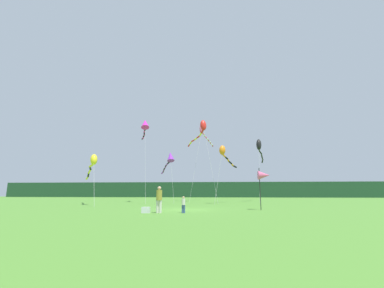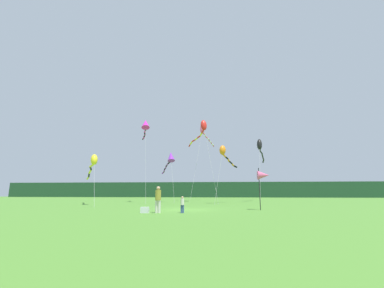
{
  "view_description": "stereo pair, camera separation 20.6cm",
  "coord_description": "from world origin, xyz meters",
  "px_view_note": "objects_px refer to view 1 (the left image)",
  "views": [
    {
      "loc": [
        2.38,
        -20.07,
        1.38
      ],
      "look_at": [
        0.0,
        6.0,
        6.41
      ],
      "focal_mm": 23.31,
      "sensor_mm": 36.0,
      "label": 1
    },
    {
      "loc": [
        2.58,
        -20.05,
        1.38
      ],
      "look_at": [
        0.0,
        6.0,
        6.41
      ],
      "focal_mm": 23.31,
      "sensor_mm": 36.0,
      "label": 2
    }
  ],
  "objects_px": {
    "banner_flag_pole": "(264,176)",
    "kite_rainbow": "(203,131)",
    "cooler_box": "(146,210)",
    "kite_purple": "(170,158)",
    "kite_red": "(202,128)",
    "kite_magenta": "(145,125)",
    "kite_yellow": "(93,163)",
    "kite_black": "(259,147)",
    "person_child": "(183,204)",
    "kite_orange": "(224,153)",
    "person_adult": "(159,198)"
  },
  "relations": [
    {
      "from": "person_adult",
      "to": "kite_red",
      "type": "bearing_deg",
      "value": 83.47
    },
    {
      "from": "kite_yellow",
      "to": "kite_black",
      "type": "relative_size",
      "value": 0.83
    },
    {
      "from": "person_adult",
      "to": "cooler_box",
      "type": "distance_m",
      "value": 1.15
    },
    {
      "from": "kite_purple",
      "to": "kite_orange",
      "type": "height_order",
      "value": "kite_orange"
    },
    {
      "from": "cooler_box",
      "to": "kite_magenta",
      "type": "distance_m",
      "value": 19.34
    },
    {
      "from": "kite_black",
      "to": "kite_rainbow",
      "type": "bearing_deg",
      "value": 171.85
    },
    {
      "from": "cooler_box",
      "to": "banner_flag_pole",
      "type": "height_order",
      "value": "banner_flag_pole"
    },
    {
      "from": "kite_magenta",
      "to": "kite_black",
      "type": "relative_size",
      "value": 1.09
    },
    {
      "from": "cooler_box",
      "to": "kite_black",
      "type": "relative_size",
      "value": 0.05
    },
    {
      "from": "banner_flag_pole",
      "to": "kite_rainbow",
      "type": "relative_size",
      "value": 0.27
    },
    {
      "from": "kite_magenta",
      "to": "person_child",
      "type": "bearing_deg",
      "value": -64.64
    },
    {
      "from": "kite_orange",
      "to": "kite_purple",
      "type": "bearing_deg",
      "value": 153.98
    },
    {
      "from": "kite_purple",
      "to": "kite_black",
      "type": "distance_m",
      "value": 13.29
    },
    {
      "from": "cooler_box",
      "to": "kite_rainbow",
      "type": "xyz_separation_m",
      "value": [
        2.85,
        21.41,
        10.63
      ]
    },
    {
      "from": "kite_yellow",
      "to": "kite_purple",
      "type": "bearing_deg",
      "value": 46.45
    },
    {
      "from": "person_child",
      "to": "kite_purple",
      "type": "distance_m",
      "value": 18.06
    },
    {
      "from": "person_adult",
      "to": "kite_red",
      "type": "height_order",
      "value": "kite_red"
    },
    {
      "from": "kite_yellow",
      "to": "kite_magenta",
      "type": "relative_size",
      "value": 0.76
    },
    {
      "from": "person_child",
      "to": "banner_flag_pole",
      "type": "relative_size",
      "value": 0.34
    },
    {
      "from": "kite_black",
      "to": "person_adult",
      "type": "bearing_deg",
      "value": -117.18
    },
    {
      "from": "kite_orange",
      "to": "kite_rainbow",
      "type": "bearing_deg",
      "value": 109.91
    },
    {
      "from": "person_adult",
      "to": "banner_flag_pole",
      "type": "relative_size",
      "value": 0.54
    },
    {
      "from": "kite_orange",
      "to": "kite_red",
      "type": "relative_size",
      "value": 0.61
    },
    {
      "from": "cooler_box",
      "to": "kite_red",
      "type": "relative_size",
      "value": 0.05
    },
    {
      "from": "banner_flag_pole",
      "to": "kite_black",
      "type": "bearing_deg",
      "value": 80.61
    },
    {
      "from": "kite_orange",
      "to": "kite_magenta",
      "type": "distance_m",
      "value": 11.64
    },
    {
      "from": "cooler_box",
      "to": "kite_red",
      "type": "bearing_deg",
      "value": 80.78
    },
    {
      "from": "kite_magenta",
      "to": "cooler_box",
      "type": "bearing_deg",
      "value": -72.83
    },
    {
      "from": "person_adult",
      "to": "kite_black",
      "type": "relative_size",
      "value": 0.17
    },
    {
      "from": "kite_orange",
      "to": "kite_rainbow",
      "type": "xyz_separation_m",
      "value": [
        -2.87,
        7.92,
        4.78
      ]
    },
    {
      "from": "cooler_box",
      "to": "kite_rainbow",
      "type": "relative_size",
      "value": 0.04
    },
    {
      "from": "cooler_box",
      "to": "kite_yellow",
      "type": "bearing_deg",
      "value": 132.71
    },
    {
      "from": "kite_purple",
      "to": "kite_yellow",
      "type": "bearing_deg",
      "value": -133.55
    },
    {
      "from": "kite_black",
      "to": "cooler_box",
      "type": "bearing_deg",
      "value": -118.94
    },
    {
      "from": "kite_magenta",
      "to": "kite_rainbow",
      "type": "distance_m",
      "value": 9.59
    },
    {
      "from": "person_adult",
      "to": "kite_black",
      "type": "height_order",
      "value": "kite_black"
    },
    {
      "from": "kite_yellow",
      "to": "kite_rainbow",
      "type": "distance_m",
      "value": 17.8
    },
    {
      "from": "kite_black",
      "to": "kite_magenta",
      "type": "bearing_deg",
      "value": -164.21
    },
    {
      "from": "cooler_box",
      "to": "kite_purple",
      "type": "relative_size",
      "value": 0.07
    },
    {
      "from": "kite_purple",
      "to": "kite_red",
      "type": "bearing_deg",
      "value": 6.05
    },
    {
      "from": "kite_orange",
      "to": "person_adult",
      "type": "bearing_deg",
      "value": -109.99
    },
    {
      "from": "kite_rainbow",
      "to": "kite_yellow",
      "type": "bearing_deg",
      "value": -134.24
    },
    {
      "from": "kite_purple",
      "to": "kite_magenta",
      "type": "relative_size",
      "value": 0.67
    },
    {
      "from": "person_adult",
      "to": "kite_red",
      "type": "relative_size",
      "value": 0.15
    },
    {
      "from": "person_child",
      "to": "kite_red",
      "type": "relative_size",
      "value": 0.1
    },
    {
      "from": "kite_red",
      "to": "kite_black",
      "type": "bearing_deg",
      "value": 17.96
    },
    {
      "from": "kite_black",
      "to": "kite_yellow",
      "type": "bearing_deg",
      "value": -151.72
    },
    {
      "from": "banner_flag_pole",
      "to": "kite_orange",
      "type": "height_order",
      "value": "kite_orange"
    },
    {
      "from": "kite_purple",
      "to": "kite_orange",
      "type": "distance_m",
      "value": 8.12
    },
    {
      "from": "kite_orange",
      "to": "kite_magenta",
      "type": "height_order",
      "value": "kite_magenta"
    }
  ]
}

